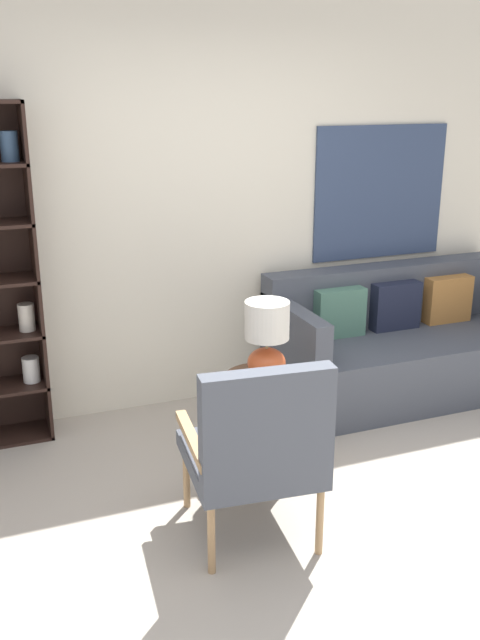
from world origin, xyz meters
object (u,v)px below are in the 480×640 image
at_px(couch, 401,346).
at_px(table_lamp, 267,336).
at_px(side_table, 264,388).
at_px(armchair, 258,444).

height_order(couch, table_lamp, table_lamp).
xyz_separation_m(side_table, table_lamp, (0.01, 0.00, 0.31)).
bearing_deg(table_lamp, side_table, -162.84).
height_order(armchair, table_lamp, table_lamp).
distance_m(couch, side_table, 1.46).
xyz_separation_m(couch, side_table, (-1.32, -0.60, 0.14)).
height_order(side_table, table_lamp, table_lamp).
height_order(armchair, side_table, armchair).
bearing_deg(armchair, table_lamp, 63.78).
relative_size(armchair, side_table, 1.78).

